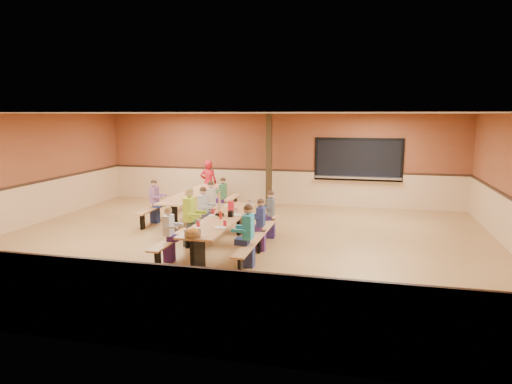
# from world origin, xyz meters

# --- Properties ---
(ground) EXTENTS (12.00, 12.00, 0.00)m
(ground) POSITION_xyz_m (0.00, 0.00, 0.00)
(ground) COLOR olive
(ground) RESTS_ON ground
(room_envelope) EXTENTS (12.04, 10.04, 3.02)m
(room_envelope) POSITION_xyz_m (0.00, 0.00, 0.69)
(room_envelope) COLOR brown
(room_envelope) RESTS_ON ground
(kitchen_pass_through) EXTENTS (2.78, 0.28, 1.38)m
(kitchen_pass_through) POSITION_xyz_m (2.60, 4.96, 1.49)
(kitchen_pass_through) COLOR black
(kitchen_pass_through) RESTS_ON ground
(structural_post) EXTENTS (0.18, 0.18, 3.00)m
(structural_post) POSITION_xyz_m (-0.20, 4.40, 1.50)
(structural_post) COLOR black
(structural_post) RESTS_ON ground
(cafeteria_table_main) EXTENTS (1.91, 3.70, 0.74)m
(cafeteria_table_main) POSITION_xyz_m (-0.20, -0.60, 0.53)
(cafeteria_table_main) COLOR #BA7D49
(cafeteria_table_main) RESTS_ON ground
(cafeteria_table_second) EXTENTS (1.91, 3.70, 0.74)m
(cafeteria_table_second) POSITION_xyz_m (-1.99, 2.25, 0.53)
(cafeteria_table_second) COLOR #BA7D49
(cafeteria_table_second) RESTS_ON ground
(seated_child_white_left) EXTENTS (0.33, 0.27, 1.13)m
(seated_child_white_left) POSITION_xyz_m (-1.02, -1.62, 0.57)
(seated_child_white_left) COLOR white
(seated_child_white_left) RESTS_ON ground
(seated_adult_yellow) EXTENTS (0.43, 0.35, 1.34)m
(seated_adult_yellow) POSITION_xyz_m (-1.02, -0.46, 0.67)
(seated_adult_yellow) COLOR #BCE12F
(seated_adult_yellow) RESTS_ON ground
(seated_child_grey_left) EXTENTS (0.37, 0.30, 1.21)m
(seated_child_grey_left) POSITION_xyz_m (-1.02, 0.45, 0.60)
(seated_child_grey_left) COLOR #AEAEAE
(seated_child_grey_left) RESTS_ON ground
(seated_child_teal_right) EXTENTS (0.38, 0.31, 1.24)m
(seated_child_teal_right) POSITION_xyz_m (0.63, -1.55, 0.62)
(seated_child_teal_right) COLOR teal
(seated_child_teal_right) RESTS_ON ground
(seated_child_navy_right) EXTENTS (0.34, 0.28, 1.15)m
(seated_child_navy_right) POSITION_xyz_m (0.63, -0.44, 0.57)
(seated_child_navy_right) COLOR navy
(seated_child_navy_right) RESTS_ON ground
(seated_child_char_right) EXTENTS (0.33, 0.27, 1.14)m
(seated_child_char_right) POSITION_xyz_m (0.63, 0.65, 0.57)
(seated_child_char_right) COLOR #494B52
(seated_child_char_right) RESTS_ON ground
(seated_child_purple_sec) EXTENTS (0.36, 0.29, 1.19)m
(seated_child_purple_sec) POSITION_xyz_m (-2.81, 1.44, 0.60)
(seated_child_purple_sec) COLOR #895481
(seated_child_purple_sec) RESTS_ON ground
(seated_child_green_sec) EXTENTS (0.35, 0.28, 1.16)m
(seated_child_green_sec) POSITION_xyz_m (-1.16, 2.49, 0.58)
(seated_child_green_sec) COLOR #3E7D4B
(seated_child_green_sec) RESTS_ON ground
(seated_child_tan_sec) EXTENTS (0.37, 0.30, 1.21)m
(seated_child_tan_sec) POSITION_xyz_m (-1.16, 1.44, 0.60)
(seated_child_tan_sec) COLOR beige
(seated_child_tan_sec) RESTS_ON ground
(standing_woman) EXTENTS (0.60, 0.45, 1.50)m
(standing_woman) POSITION_xyz_m (-2.17, 4.12, 0.75)
(standing_woman) COLOR #A3121B
(standing_woman) RESTS_ON ground
(punch_pitcher) EXTENTS (0.16, 0.16, 0.22)m
(punch_pitcher) POSITION_xyz_m (-0.23, 0.16, 0.85)
(punch_pitcher) COLOR red
(punch_pitcher) RESTS_ON cafeteria_table_main
(chip_bowl) EXTENTS (0.32, 0.32, 0.15)m
(chip_bowl) POSITION_xyz_m (-0.25, -2.25, 0.81)
(chip_bowl) COLOR orange
(chip_bowl) RESTS_ON cafeteria_table_main
(napkin_dispenser) EXTENTS (0.10, 0.14, 0.13)m
(napkin_dispenser) POSITION_xyz_m (-0.05, -0.48, 0.80)
(napkin_dispenser) COLOR black
(napkin_dispenser) RESTS_ON cafeteria_table_main
(condiment_mustard) EXTENTS (0.06, 0.06, 0.17)m
(condiment_mustard) POSITION_xyz_m (-0.23, -0.64, 0.82)
(condiment_mustard) COLOR yellow
(condiment_mustard) RESTS_ON cafeteria_table_main
(condiment_ketchup) EXTENTS (0.06, 0.06, 0.17)m
(condiment_ketchup) POSITION_xyz_m (-0.20, -0.75, 0.82)
(condiment_ketchup) COLOR #B2140F
(condiment_ketchup) RESTS_ON cafeteria_table_main
(table_paddle) EXTENTS (0.16, 0.16, 0.56)m
(table_paddle) POSITION_xyz_m (-0.31, -0.47, 0.88)
(table_paddle) COLOR black
(table_paddle) RESTS_ON cafeteria_table_main
(place_settings) EXTENTS (0.65, 3.30, 0.11)m
(place_settings) POSITION_xyz_m (-0.20, -0.60, 0.80)
(place_settings) COLOR beige
(place_settings) RESTS_ON cafeteria_table_main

